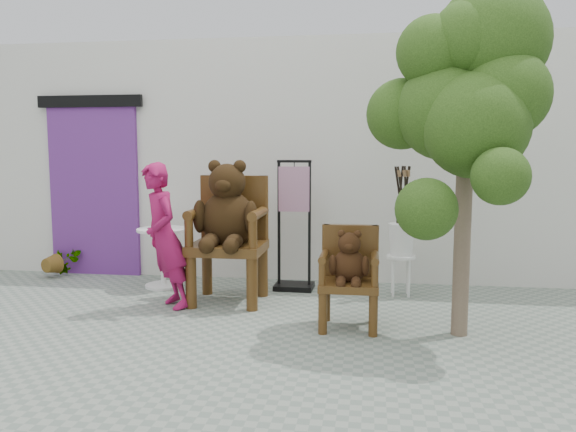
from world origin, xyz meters
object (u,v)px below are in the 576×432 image
(chair_big, at_px, (228,220))
(stool_bucket, at_px, (401,239))
(person, at_px, (165,237))
(cafe_table, at_px, (163,250))
(display_stand, at_px, (294,240))
(chair_small, at_px, (349,268))
(tree, at_px, (467,91))

(chair_big, bearing_deg, stool_bucket, 15.71)
(person, bearing_deg, cafe_table, 161.30)
(person, xyz_separation_m, display_stand, (1.20, 1.00, -0.16))
(chair_small, relative_size, person, 0.62)
(tree, bearing_deg, person, 172.01)
(chair_big, xyz_separation_m, cafe_table, (-0.94, 0.52, -0.44))
(display_stand, height_order, stool_bucket, display_stand)
(person, height_order, display_stand, display_stand)
(chair_small, xyz_separation_m, stool_bucket, (0.53, 1.24, 0.09))
(chair_small, height_order, cafe_table, chair_small)
(person, xyz_separation_m, stool_bucket, (2.42, 0.89, -0.11))
(chair_small, xyz_separation_m, cafe_table, (-2.26, 1.24, -0.11))
(chair_big, relative_size, cafe_table, 2.16)
(stool_bucket, xyz_separation_m, tree, (0.44, -1.29, 1.48))
(cafe_table, bearing_deg, tree, -21.79)
(person, distance_m, display_stand, 1.57)
(person, relative_size, stool_bucket, 1.03)
(chair_big, distance_m, stool_bucket, 1.94)
(person, height_order, cafe_table, person)
(display_stand, xyz_separation_m, tree, (1.67, -1.40, 1.54))
(chair_small, relative_size, tree, 0.31)
(cafe_table, bearing_deg, person, -67.54)
(cafe_table, relative_size, tree, 0.23)
(chair_big, relative_size, tree, 0.50)
(cafe_table, distance_m, stool_bucket, 2.80)
(person, relative_size, cafe_table, 2.13)
(cafe_table, distance_m, display_stand, 1.57)
(chair_small, relative_size, stool_bucket, 0.64)
(chair_big, xyz_separation_m, tree, (2.29, -0.77, 1.24))
(chair_small, xyz_separation_m, display_stand, (-0.69, 1.35, 0.03))
(person, relative_size, tree, 0.49)
(tree, bearing_deg, chair_small, 177.05)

